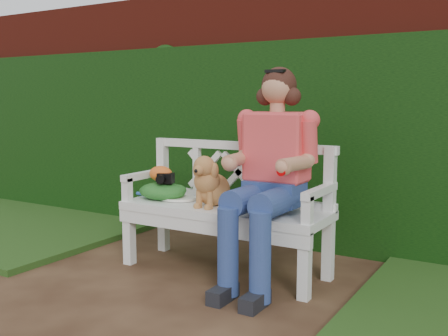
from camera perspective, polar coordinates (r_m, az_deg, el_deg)
The scene contains 11 objects.
ground at distance 3.30m, azimuth -9.11°, elevation -14.45°, with size 60.00×60.00×0.00m, color black.
brick_wall at distance 4.68m, azimuth 5.77°, elevation 5.88°, with size 10.00×0.30×2.20m, color maroon.
ivy_hedge at distance 4.49m, azimuth 4.54°, elevation 2.64°, with size 10.00×0.18×1.70m, color #173C0D.
grass_left at distance 5.58m, azimuth -22.29°, elevation -5.54°, with size 2.60×2.00×0.05m, color black.
garden_bench at distance 3.76m, azimuth 0.00°, elevation -7.72°, with size 1.58×0.60×0.48m, color white, non-canonical shape.
seated_woman at distance 3.47m, azimuth 5.40°, elevation -1.02°, with size 0.61×0.81×1.43m, color #E92B54, non-canonical shape.
dog at distance 3.67m, azimuth -1.40°, elevation -1.33°, with size 0.25×0.33×0.37m, color brown, non-canonical shape.
tennis_racket at distance 3.96m, azimuth -5.40°, elevation -3.23°, with size 0.57×0.24×0.03m, color silver, non-canonical shape.
green_bag at distance 3.97m, azimuth -6.73°, elevation -2.47°, with size 0.38×0.29×0.13m, color #10681C, non-canonical shape.
camera_item at distance 3.91m, azimuth -6.36°, elevation -1.10°, with size 0.11×0.08×0.08m, color black.
baseball_glove at distance 3.98m, azimuth -6.90°, elevation -0.63°, with size 0.19×0.14×0.12m, color orange.
Camera 1 is at (1.98, -2.33, 1.22)m, focal length 42.00 mm.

